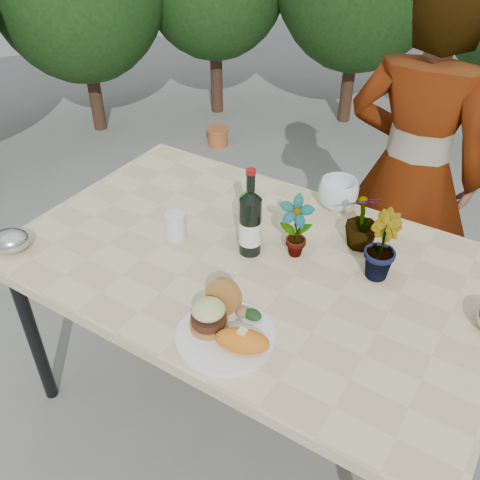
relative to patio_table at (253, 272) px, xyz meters
The scene contains 17 objects.
ground 0.69m from the patio_table, ahead, with size 80.00×80.00×0.00m, color slate.
patio_table is the anchor object (origin of this frame).
shrub_hedge 1.73m from the patio_table, 86.60° to the left, with size 6.91×5.11×2.15m.
dinner_plate 0.37m from the patio_table, 71.02° to the right, with size 0.28×0.28×0.01m, color white.
burger_stack 0.35m from the patio_table, 79.03° to the right, with size 0.11×0.16×0.11m.
sweet_potato 0.42m from the patio_table, 62.85° to the right, with size 0.15×0.08×0.06m, color orange.
grilled_veg 0.30m from the patio_table, 61.55° to the right, with size 0.08×0.05×0.03m.
wine_bottle 0.18m from the patio_table, 134.58° to the left, with size 0.08×0.08×0.32m.
sparkling_water 0.19m from the patio_table, 127.87° to the left, with size 0.06×0.06×0.27m.
plastic_cup 0.31m from the patio_table, behind, with size 0.07×0.07×0.10m, color silver.
seedling_left 0.22m from the patio_table, 43.47° to the left, with size 0.12×0.08×0.22m, color #296121.
seedling_mid 0.43m from the patio_table, 21.73° to the left, with size 0.12×0.10×0.23m, color #25551D.
seedling_right 0.41m from the patio_table, 44.15° to the left, with size 0.12×0.12×0.21m, color #2B5B1F.
blue_bowl 0.47m from the patio_table, 76.57° to the left, with size 0.15×0.15×0.12m, color white.
foil_packet_left 0.82m from the patio_table, 151.23° to the right, with size 0.13×0.11×0.08m, color #B1B4B9.
person 0.84m from the patio_table, 70.83° to the left, with size 0.57×0.37×1.56m, color #A27551.
terracotta_pot 2.43m from the patio_table, 127.48° to the left, with size 0.17×0.17×0.14m.
Camera 1 is at (0.70, -1.19, 1.86)m, focal length 40.00 mm.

